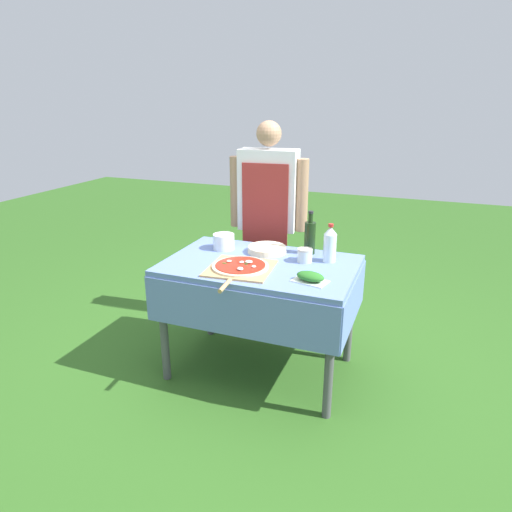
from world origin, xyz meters
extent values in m
plane|color=#2D5B1E|center=(0.00, 0.00, 0.00)|extent=(12.00, 12.00, 0.00)
cube|color=#607AB7|center=(0.00, 0.00, 0.74)|extent=(1.17, 0.75, 0.04)
cube|color=#607AB7|center=(0.00, -0.38, 0.58)|extent=(1.17, 0.01, 0.28)
cube|color=#607AB7|center=(0.00, 0.38, 0.58)|extent=(1.17, 0.01, 0.28)
cube|color=#607AB7|center=(-0.59, 0.00, 0.58)|extent=(0.01, 0.75, 0.28)
cube|color=#607AB7|center=(0.59, 0.00, 0.58)|extent=(0.01, 0.75, 0.28)
cylinder|color=#4C4C51|center=(-0.52, -0.32, 0.36)|extent=(0.05, 0.05, 0.72)
cylinder|color=#4C4C51|center=(0.52, -0.32, 0.36)|extent=(0.05, 0.05, 0.72)
cylinder|color=#4C4C51|center=(-0.52, 0.32, 0.36)|extent=(0.05, 0.05, 0.72)
cylinder|color=#4C4C51|center=(0.52, 0.32, 0.36)|extent=(0.05, 0.05, 0.72)
cylinder|color=#4C4C51|center=(-0.10, 0.66, 0.39)|extent=(0.11, 0.11, 0.78)
cylinder|color=#4C4C51|center=(-0.26, 0.64, 0.39)|extent=(0.11, 0.11, 0.78)
cube|color=silver|center=(-0.18, 0.65, 1.08)|extent=(0.44, 0.21, 0.59)
cube|color=#9E2D28|center=(-0.17, 0.55, 0.86)|extent=(0.34, 0.04, 0.85)
cylinder|color=#A37A5B|center=(0.07, 0.67, 1.05)|extent=(0.09, 0.09, 0.52)
cylinder|color=#A37A5B|center=(-0.43, 0.63, 1.05)|extent=(0.09, 0.09, 0.52)
sphere|color=#A37A5B|center=(-0.18, 0.65, 1.48)|extent=(0.18, 0.18, 0.18)
cube|color=tan|center=(-0.07, -0.15, 0.76)|extent=(0.41, 0.41, 0.01)
cylinder|color=tan|center=(-0.05, -0.42, 0.76)|extent=(0.04, 0.17, 0.02)
cylinder|color=beige|center=(-0.07, -0.15, 0.78)|extent=(0.34, 0.34, 0.01)
cylinder|color=#B22819|center=(-0.07, -0.15, 0.78)|extent=(0.30, 0.30, 0.00)
ellipsoid|color=white|center=(-0.03, -0.11, 0.80)|extent=(0.05, 0.05, 0.02)
ellipsoid|color=white|center=(-0.04, -0.23, 0.79)|extent=(0.05, 0.06, 0.02)
ellipsoid|color=white|center=(0.02, -0.16, 0.79)|extent=(0.04, 0.04, 0.01)
ellipsoid|color=white|center=(-0.15, -0.13, 0.79)|extent=(0.04, 0.04, 0.01)
ellipsoid|color=white|center=(-0.07, -0.12, 0.79)|extent=(0.04, 0.04, 0.01)
ellipsoid|color=#286B23|center=(0.02, -0.15, 0.79)|extent=(0.03, 0.04, 0.00)
ellipsoid|color=#286B23|center=(-0.04, -0.13, 0.79)|extent=(0.03, 0.01, 0.00)
ellipsoid|color=#286B23|center=(-0.17, -0.16, 0.79)|extent=(0.03, 0.02, 0.00)
cylinder|color=black|center=(0.24, 0.28, 0.86)|extent=(0.07, 0.07, 0.21)
cylinder|color=black|center=(0.24, 0.28, 1.00)|extent=(0.03, 0.03, 0.06)
cylinder|color=#232326|center=(0.24, 0.28, 1.03)|extent=(0.03, 0.03, 0.02)
cylinder|color=silver|center=(0.39, 0.17, 0.85)|extent=(0.08, 0.08, 0.18)
cone|color=silver|center=(0.39, 0.17, 0.96)|extent=(0.08, 0.08, 0.05)
cylinder|color=#B22823|center=(0.39, 0.17, 0.99)|extent=(0.03, 0.03, 0.02)
cube|color=silver|center=(0.36, -0.19, 0.76)|extent=(0.21, 0.15, 0.01)
ellipsoid|color=#286B23|center=(0.36, -0.19, 0.79)|extent=(0.18, 0.13, 0.05)
cylinder|color=silver|center=(-0.32, 0.16, 0.81)|extent=(0.14, 0.14, 0.10)
cylinder|color=beige|center=(-0.03, 0.20, 0.76)|extent=(0.26, 0.26, 0.00)
cylinder|color=beige|center=(-0.03, 0.20, 0.76)|extent=(0.25, 0.25, 0.00)
cylinder|color=beige|center=(-0.03, 0.20, 0.77)|extent=(0.25, 0.25, 0.00)
cylinder|color=beige|center=(-0.03, 0.20, 0.77)|extent=(0.25, 0.25, 0.00)
cylinder|color=beige|center=(-0.03, 0.20, 0.78)|extent=(0.25, 0.25, 0.00)
cylinder|color=beige|center=(-0.03, 0.20, 0.78)|extent=(0.25, 0.25, 0.00)
cylinder|color=beige|center=(-0.03, 0.20, 0.79)|extent=(0.25, 0.25, 0.00)
cylinder|color=beige|center=(-0.03, 0.20, 0.79)|extent=(0.25, 0.25, 0.00)
cylinder|color=silver|center=(0.25, 0.11, 0.79)|extent=(0.09, 0.09, 0.07)
cylinder|color=#B22819|center=(0.25, 0.11, 0.78)|extent=(0.08, 0.08, 0.05)
cylinder|color=#B7B2A3|center=(0.25, 0.11, 0.84)|extent=(0.09, 0.09, 0.01)
camera|label=1|loc=(0.92, -2.47, 1.72)|focal=32.00mm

